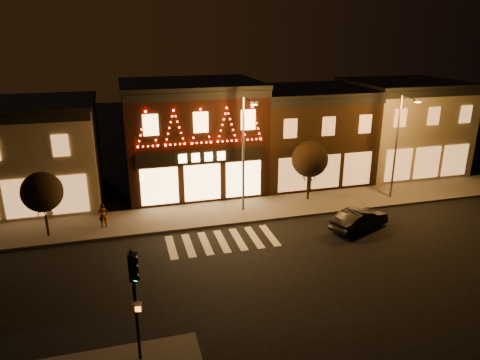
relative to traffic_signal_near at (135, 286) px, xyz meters
name	(u,v)px	position (x,y,z in m)	size (l,w,h in m)	color
ground	(240,276)	(5.23, 5.08, -3.36)	(120.00, 120.00, 0.00)	black
sidewalk_far	(237,211)	(7.23, 13.08, -3.29)	(44.00, 4.00, 0.15)	#47423D
building_left	(8,154)	(-7.77, 19.07, 0.30)	(12.20, 8.28, 7.30)	#7D7259
building_pulp	(192,136)	(5.23, 19.05, 0.80)	(10.20, 8.34, 8.30)	black
building_right_a	(306,133)	(14.73, 19.07, 0.40)	(9.20, 8.28, 7.50)	#342012
building_right_b	(401,126)	(23.73, 19.07, 0.55)	(9.20, 8.28, 7.80)	#7D7259
traffic_signal_near	(135,286)	(0.00, 0.00, 0.00)	(0.38, 0.48, 4.56)	black
streetlamp_mid	(245,147)	(7.69, 12.81, 1.33)	(0.56, 1.78, 7.73)	#59595E
streetlamp_right	(399,140)	(18.89, 12.32, 1.18)	(0.52, 1.72, 7.48)	#59595E
tree_left	(42,192)	(-4.76, 12.32, -0.42)	(2.39, 2.39, 3.99)	black
tree_right	(310,159)	(12.78, 13.76, -0.17)	(2.60, 2.60, 4.34)	black
dark_sedan	(359,219)	(13.93, 8.44, -2.69)	(1.43, 4.10, 1.35)	black
pedestrian	(103,215)	(-1.55, 12.70, -2.43)	(0.57, 0.37, 1.56)	gray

